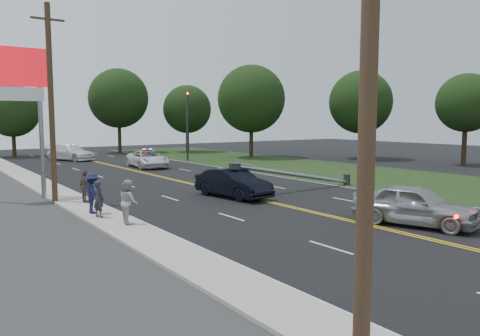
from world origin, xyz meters
TOP-DOWN VIEW (x-y plane):
  - ground at (0.00, 0.00)m, footprint 120.00×120.00m
  - sidewalk at (-8.40, 10.00)m, footprint 1.80×70.00m
  - grass_verge at (13.50, 10.00)m, footprint 12.00×80.00m
  - centerline_yellow at (0.00, 10.00)m, footprint 0.36×80.00m
  - pylon_sign at (-10.50, 14.00)m, footprint 3.20×0.35m
  - traffic_signal at (8.30, 30.00)m, footprint 0.28×0.41m
  - fallen_streetlight at (4.19, 8.00)m, footprint 9.36×0.44m
  - utility_pole_near at (-9.20, -8.00)m, footprint 1.60×0.28m
  - utility_pole_mid at (-9.20, 12.00)m, footprint 1.60×0.28m
  - tree_6 at (-5.59, 45.70)m, footprint 5.98×5.98m
  - tree_7 at (6.73, 45.21)m, footprint 7.53×7.53m
  - tree_8 at (14.56, 41.50)m, footprint 6.26×6.26m
  - tree_9 at (16.03, 29.35)m, footprint 7.50×7.50m
  - tree_12 at (26.86, 10.74)m, footprint 5.38×5.38m
  - tree_13 at (24.55, 21.15)m, footprint 6.72×6.72m
  - crashed_sedan at (-0.70, 8.27)m, footprint 2.33×5.00m
  - waiting_sedan at (1.52, -1.58)m, footprint 3.42×5.24m
  - emergency_a at (1.98, 25.78)m, footprint 2.91×5.64m
  - emergency_b at (-1.60, 37.05)m, footprint 4.50×6.05m
  - bystander_a at (-8.65, 6.77)m, footprint 0.56×0.67m
  - bystander_b at (-8.05, 4.89)m, footprint 0.78×0.94m
  - bystander_c at (-8.59, 7.74)m, footprint 0.69×1.19m
  - bystander_d at (-8.07, 10.65)m, footprint 0.53×1.01m

SIDE VIEW (x-z plane):
  - ground at x=0.00m, z-range 0.00..0.00m
  - grass_verge at x=13.50m, z-range 0.00..0.01m
  - centerline_yellow at x=0.00m, z-range 0.01..0.01m
  - sidewalk at x=-8.40m, z-range 0.00..0.12m
  - emergency_a at x=1.98m, z-range 0.00..1.52m
  - crashed_sedan at x=-0.70m, z-range 0.00..1.59m
  - emergency_b at x=-1.60m, z-range 0.00..1.63m
  - waiting_sedan at x=1.52m, z-range 0.00..1.66m
  - bystander_a at x=-8.65m, z-range 0.12..1.70m
  - fallen_streetlight at x=4.19m, z-range -0.04..1.88m
  - bystander_d at x=-8.07m, z-range 0.12..1.76m
  - bystander_b at x=-8.05m, z-range 0.12..1.89m
  - bystander_c at x=-8.59m, z-range 0.12..1.94m
  - traffic_signal at x=8.30m, z-range 0.68..7.73m
  - utility_pole_near at x=-9.20m, z-range 0.08..10.08m
  - utility_pole_mid at x=-9.20m, z-range 0.08..10.08m
  - tree_6 at x=-5.59m, z-range 1.12..9.35m
  - tree_8 at x=14.56m, z-range 1.21..9.91m
  - tree_12 at x=26.86m, z-range 1.53..10.00m
  - pylon_sign at x=-10.50m, z-range 2.00..10.00m
  - tree_13 at x=24.55m, z-range 1.36..10.82m
  - tree_9 at x=16.03m, z-range 1.38..11.64m
  - tree_7 at x=6.73m, z-range 1.57..12.25m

